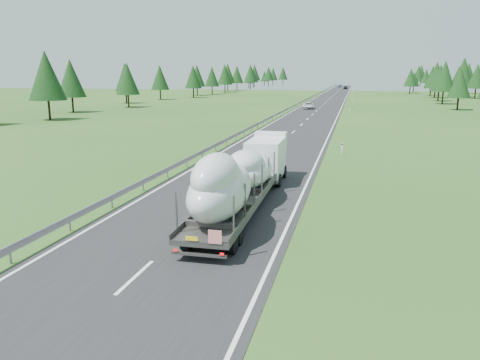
% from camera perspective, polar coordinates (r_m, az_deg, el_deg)
% --- Properties ---
extents(ground, '(400.00, 400.00, 0.00)m').
position_cam_1_polar(ground, '(17.88, -12.66, -11.51)').
color(ground, '#284B19').
rests_on(ground, ground).
extents(road_surface, '(10.00, 400.00, 0.02)m').
position_cam_1_polar(road_surface, '(114.99, 10.08, 9.00)').
color(road_surface, black).
rests_on(road_surface, ground).
extents(guardrail, '(0.10, 400.00, 0.76)m').
position_cam_1_polar(guardrail, '(115.36, 7.43, 9.39)').
color(guardrail, slate).
rests_on(guardrail, ground).
extents(marker_posts, '(0.13, 350.08, 1.00)m').
position_cam_1_polar(marker_posts, '(169.65, 13.59, 10.19)').
color(marker_posts, silver).
rests_on(marker_posts, ground).
extents(highway_sign, '(0.08, 0.90, 2.60)m').
position_cam_1_polar(highway_sign, '(94.67, 13.70, 9.15)').
color(highway_sign, slate).
rests_on(highway_sign, ground).
extents(tree_line_left, '(14.38, 342.80, 12.61)m').
position_cam_1_polar(tree_line_left, '(166.50, -4.72, 12.69)').
color(tree_line_left, black).
rests_on(tree_line_left, ground).
extents(boat_truck, '(2.69, 17.32, 3.98)m').
position_cam_1_polar(boat_truck, '(25.14, 0.27, 0.69)').
color(boat_truck, silver).
rests_on(boat_truck, ground).
extents(distant_van, '(2.78, 5.19, 1.39)m').
position_cam_1_polar(distant_van, '(101.49, 8.34, 8.97)').
color(distant_van, silver).
rests_on(distant_van, ground).
extents(distant_car_dark, '(2.26, 4.73, 1.56)m').
position_cam_1_polar(distant_car_dark, '(238.20, 12.73, 10.95)').
color(distant_car_dark, black).
rests_on(distant_car_dark, ground).
extents(distant_car_blue, '(1.71, 4.74, 1.55)m').
position_cam_1_polar(distant_car_blue, '(269.15, 12.09, 11.16)').
color(distant_car_blue, '#182944').
rests_on(distant_car_blue, ground).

